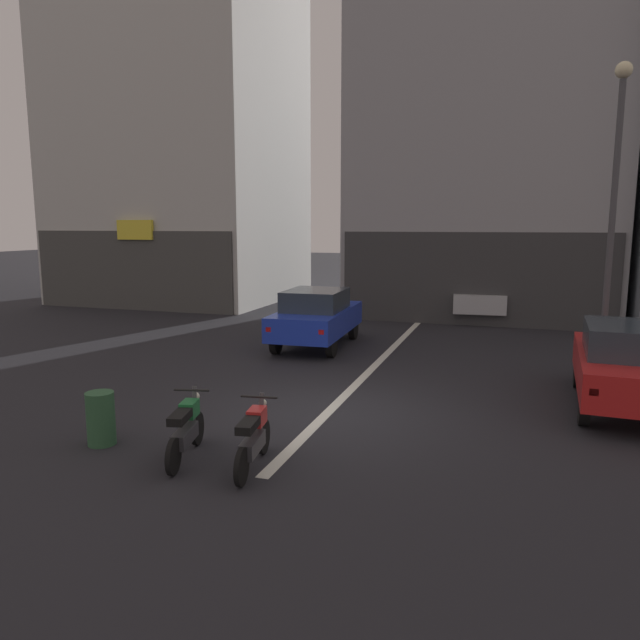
{
  "coord_description": "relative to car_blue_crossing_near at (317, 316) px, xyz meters",
  "views": [
    {
      "loc": [
        3.16,
        -10.02,
        3.45
      ],
      "look_at": [
        -0.8,
        2.0,
        1.4
      ],
      "focal_mm": 33.15,
      "sensor_mm": 36.0,
      "label": 1
    }
  ],
  "objects": [
    {
      "name": "ground_plane",
      "position": [
        2.12,
        -5.69,
        -0.89
      ],
      "size": [
        120.0,
        120.0,
        0.0
      ],
      "primitive_type": "plane",
      "color": "#232328"
    },
    {
      "name": "lane_centre_line",
      "position": [
        2.12,
        0.31,
        -0.88
      ],
      "size": [
        0.2,
        18.0,
        0.01
      ],
      "primitive_type": "cube",
      "color": "silver",
      "rests_on": "ground"
    },
    {
      "name": "building_corner_left",
      "position": [
        -9.48,
        8.95,
        8.75
      ],
      "size": [
        9.45,
        8.76,
        19.31
      ],
      "color": "silver",
      "rests_on": "ground"
    },
    {
      "name": "building_mid_block",
      "position": [
        3.98,
        8.94,
        5.2
      ],
      "size": [
        9.54,
        7.81,
        12.2
      ],
      "color": "#9E9EA3",
      "rests_on": "ground"
    },
    {
      "name": "car_blue_crossing_near",
      "position": [
        0.0,
        0.0,
        0.0
      ],
      "size": [
        1.93,
        4.17,
        1.64
      ],
      "color": "black",
      "rests_on": "ground"
    },
    {
      "name": "car_red_parked_kerbside",
      "position": [
        7.4,
        -3.71,
        0.0
      ],
      "size": [
        1.97,
        4.19,
        1.64
      ],
      "color": "black",
      "rests_on": "ground"
    },
    {
      "name": "car_silver_down_street",
      "position": [
        4.05,
        6.84,
        0.0
      ],
      "size": [
        2.11,
        4.24,
        1.64
      ],
      "color": "black",
      "rests_on": "ground"
    },
    {
      "name": "street_lamp",
      "position": [
        7.29,
        -1.06,
        3.3
      ],
      "size": [
        0.36,
        0.36,
        6.89
      ],
      "color": "#47474C",
      "rests_on": "ground"
    },
    {
      "name": "motorcycle_green_row_leftmost",
      "position": [
        0.77,
        -8.37,
        -0.43
      ],
      "size": [
        0.58,
        1.64,
        0.98
      ],
      "color": "black",
      "rests_on": "ground"
    },
    {
      "name": "motorcycle_red_row_left_mid",
      "position": [
        1.87,
        -8.39,
        -0.43
      ],
      "size": [
        0.55,
        1.66,
        0.98
      ],
      "color": "black",
      "rests_on": "ground"
    },
    {
      "name": "trash_bin",
      "position": [
        -0.81,
        -8.3,
        -0.46
      ],
      "size": [
        0.44,
        0.44,
        0.85
      ],
      "primitive_type": "cylinder",
      "color": "#2D5938",
      "rests_on": "ground"
    }
  ]
}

